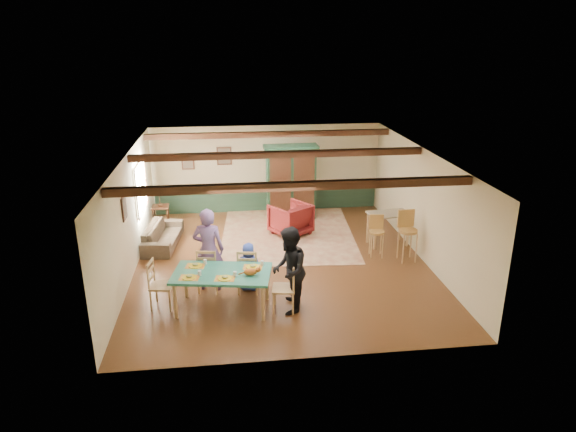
{
  "coord_description": "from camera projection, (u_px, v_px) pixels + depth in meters",
  "views": [
    {
      "loc": [
        -1.23,
        -11.44,
        5.28
      ],
      "look_at": [
        0.18,
        0.13,
        1.15
      ],
      "focal_mm": 32.0,
      "sensor_mm": 36.0,
      "label": 1
    }
  ],
  "objects": [
    {
      "name": "bar_stool_right",
      "position": [
        408.0,
        237.0,
        12.5
      ],
      "size": [
        0.47,
        0.52,
        1.26
      ],
      "primitive_type": null,
      "rotation": [
        0.0,
        0.0,
        0.06
      ],
      "color": "tan",
      "rests_on": "floor"
    },
    {
      "name": "person_child",
      "position": [
        249.0,
        267.0,
        11.09
      ],
      "size": [
        0.58,
        0.43,
        1.08
      ],
      "primitive_type": "imported",
      "rotation": [
        0.0,
        0.0,
        2.97
      ],
      "color": "#2840A1",
      "rests_on": "floor"
    },
    {
      "name": "bar_stool_left",
      "position": [
        377.0,
        237.0,
        12.78
      ],
      "size": [
        0.43,
        0.46,
        1.06
      ],
      "primitive_type": null,
      "rotation": [
        0.0,
        0.0,
        -0.13
      ],
      "color": "tan",
      "rests_on": "floor"
    },
    {
      "name": "table_lamp",
      "position": [
        159.0,
        197.0,
        14.79
      ],
      "size": [
        0.33,
        0.33,
        0.53
      ],
      "primitive_type": null,
      "rotation": [
        0.0,
        0.0,
        0.1
      ],
      "color": "#C6B980",
      "rests_on": "end_table"
    },
    {
      "name": "place_setting_near_center",
      "position": [
        225.0,
        276.0,
        9.94
      ],
      "size": [
        0.48,
        0.39,
        0.11
      ],
      "primitive_type": null,
      "rotation": [
        0.0,
        0.0,
        -0.17
      ],
      "color": "gold",
      "rests_on": "dining_table"
    },
    {
      "name": "area_rug",
      "position": [
        288.0,
        234.0,
        14.39
      ],
      "size": [
        3.93,
        4.55,
        0.01
      ],
      "primitive_type": "cube",
      "rotation": [
        0.0,
        0.0,
        -0.08
      ],
      "color": "beige",
      "rests_on": "floor"
    },
    {
      "name": "ceiling_beam_mid",
      "position": [
        279.0,
        154.0,
        12.11
      ],
      "size": [
        6.95,
        0.16,
        0.16
      ],
      "primitive_type": "cube",
      "color": "black",
      "rests_on": "ceiling"
    },
    {
      "name": "cat",
      "position": [
        251.0,
        271.0,
        10.06
      ],
      "size": [
        0.41,
        0.21,
        0.19
      ],
      "primitive_type": null,
      "rotation": [
        0.0,
        0.0,
        -0.17
      ],
      "color": "#BB5B21",
      "rests_on": "dining_table"
    },
    {
      "name": "armchair",
      "position": [
        290.0,
        219.0,
        14.24
      ],
      "size": [
        1.34,
        1.34,
        0.89
      ],
      "primitive_type": "imported",
      "rotation": [
        0.0,
        0.0,
        -2.53
      ],
      "color": "#4A0E12",
      "rests_on": "floor"
    },
    {
      "name": "dining_chair_far_left",
      "position": [
        209.0,
        269.0,
        11.06
      ],
      "size": [
        0.52,
        0.54,
        1.02
      ],
      "primitive_type": null,
      "rotation": [
        0.0,
        0.0,
        2.97
      ],
      "color": "tan",
      "rests_on": "floor"
    },
    {
      "name": "place_setting_near_left",
      "position": [
        189.0,
        275.0,
        9.97
      ],
      "size": [
        0.48,
        0.39,
        0.11
      ],
      "primitive_type": null,
      "rotation": [
        0.0,
        0.0,
        -0.17
      ],
      "color": "gold",
      "rests_on": "dining_table"
    },
    {
      "name": "wall_left",
      "position": [
        129.0,
        216.0,
        11.76
      ],
      "size": [
        0.02,
        8.0,
        2.7
      ],
      "primitive_type": "cube",
      "color": "beige",
      "rests_on": "floor"
    },
    {
      "name": "ceiling_beam_front",
      "position": [
        294.0,
        186.0,
        9.59
      ],
      "size": [
        6.95,
        0.16,
        0.16
      ],
      "primitive_type": "cube",
      "color": "black",
      "rests_on": "ceiling"
    },
    {
      "name": "end_table",
      "position": [
        161.0,
        216.0,
        14.98
      ],
      "size": [
        0.48,
        0.48,
        0.58
      ],
      "primitive_type": null,
      "rotation": [
        0.0,
        0.0,
        0.01
      ],
      "color": "black",
      "rests_on": "floor"
    },
    {
      "name": "armoire",
      "position": [
        291.0,
        182.0,
        15.29
      ],
      "size": [
        1.6,
        0.67,
        2.24
      ],
      "primitive_type": "cube",
      "rotation": [
        0.0,
        0.0,
        0.02
      ],
      "color": "#143221",
      "rests_on": "floor"
    },
    {
      "name": "sofa",
      "position": [
        163.0,
        235.0,
        13.54
      ],
      "size": [
        0.97,
        2.01,
        0.56
      ],
      "primitive_type": "imported",
      "rotation": [
        0.0,
        0.0,
        1.46
      ],
      "color": "#3E3326",
      "rests_on": "floor"
    },
    {
      "name": "counter_table",
      "position": [
        388.0,
        229.0,
        13.54
      ],
      "size": [
        1.13,
        0.74,
        0.89
      ],
      "primitive_type": null,
      "rotation": [
        0.0,
        0.0,
        0.12
      ],
      "color": "tan",
      "rests_on": "floor"
    },
    {
      "name": "place_setting_far_right",
      "position": [
        253.0,
        265.0,
        10.42
      ],
      "size": [
        0.48,
        0.39,
        0.11
      ],
      "primitive_type": null,
      "rotation": [
        0.0,
        0.0,
        -0.17
      ],
      "color": "gold",
      "rests_on": "dining_table"
    },
    {
      "name": "dining_chair_end_right",
      "position": [
        284.0,
        287.0,
        10.26
      ],
      "size": [
        0.54,
        0.52,
        1.02
      ],
      "primitive_type": null,
      "rotation": [
        0.0,
        0.0,
        -1.74
      ],
      "color": "tan",
      "rests_on": "floor"
    },
    {
      "name": "dining_chair_far_right",
      "position": [
        248.0,
        270.0,
        11.02
      ],
      "size": [
        0.52,
        0.54,
        1.02
      ],
      "primitive_type": null,
      "rotation": [
        0.0,
        0.0,
        2.97
      ],
      "color": "tan",
      "rests_on": "floor"
    },
    {
      "name": "ceiling_beam_back",
      "position": [
        269.0,
        134.0,
        14.54
      ],
      "size": [
        6.95,
        0.16,
        0.16
      ],
      "primitive_type": "cube",
      "color": "black",
      "rests_on": "ceiling"
    },
    {
      "name": "place_setting_far_left",
      "position": [
        195.0,
        264.0,
        10.48
      ],
      "size": [
        0.48,
        0.39,
        0.11
      ],
      "primitive_type": null,
      "rotation": [
        0.0,
        0.0,
        -0.17
      ],
      "color": "gold",
      "rests_on": "dining_table"
    },
    {
      "name": "picture_left_wall",
      "position": [
        124.0,
        208.0,
        11.07
      ],
      "size": [
        0.04,
        0.42,
        0.52
      ],
      "primitive_type": null,
      "color": "#7E705C",
      "rests_on": "wall_left"
    },
    {
      "name": "window_left",
      "position": [
        141.0,
        187.0,
        13.29
      ],
      "size": [
        0.06,
        1.6,
        1.3
      ],
      "primitive_type": null,
      "color": "white",
      "rests_on": "wall_left"
    },
    {
      "name": "wainscot_back",
      "position": [
        267.0,
        197.0,
        16.18
      ],
      "size": [
        6.95,
        0.03,
        0.9
      ],
      "primitive_type": "cube",
      "color": "#1E3727",
      "rests_on": "floor"
    },
    {
      "name": "dining_chair_end_left",
      "position": [
        162.0,
        285.0,
        10.37
      ],
      "size": [
        0.54,
        0.52,
        1.02
      ],
      "primitive_type": null,
      "rotation": [
        0.0,
        0.0,
        1.4
      ],
      "color": "tan",
      "rests_on": "floor"
    },
    {
      "name": "person_man",
      "position": [
        209.0,
        250.0,
        11.0
      ],
      "size": [
        0.74,
        0.55,
        1.85
      ],
      "primitive_type": "imported",
      "rotation": [
        0.0,
        0.0,
        2.97
      ],
      "color": "slate",
      "rests_on": "floor"
    },
    {
      "name": "wall_right",
      "position": [
        423.0,
        205.0,
        12.56
      ],
      "size": [
        0.02,
        8.0,
        2.7
      ],
      "primitive_type": "cube",
      "color": "beige",
      "rests_on": "floor"
    },
    {
      "name": "person_woman",
      "position": [
        289.0,
        270.0,
        10.13
      ],
      "size": [
        0.81,
        0.96,
        1.77
      ],
      "primitive_type": "imported",
      "rotation": [
        0.0,
        0.0,
        -1.74
      ],
      "color": "black",
      "rests_on": "floor"
    },
    {
      "name": "wall_back",
      "position": [
        267.0,
        169.0,
        15.9
      ],
      "size": [
        7.0,
        0.02,
        2.7
      ],
      "primitive_type": "cube",
      "color": "beige",
      "rests_on": "floor"
    },
    {
      "name": "ceiling",
      "position": [
        281.0,
        154.0,
        11.71
      ],
      "size": [
        7.0,
        8.0,
        0.02
      ],
      "primitive_type": "cube",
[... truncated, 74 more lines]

